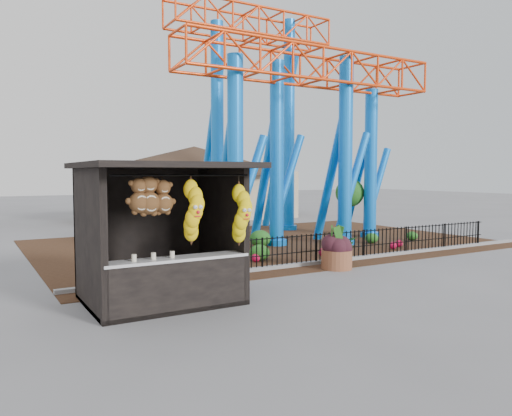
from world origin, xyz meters
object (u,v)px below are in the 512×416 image
prize_booth (164,235)px  potted_plant (343,252)px  roller_coaster (286,89)px  terracotta_planter (337,259)px

prize_booth → potted_plant: prize_booth is taller
prize_booth → roller_coaster: 11.98m
prize_booth → roller_coaster: bearing=42.0°
potted_plant → roller_coaster: bearing=54.0°
prize_booth → terracotta_planter: bearing=11.7°
prize_booth → potted_plant: (6.34, 1.46, -1.07)m
roller_coaster → potted_plant: 8.56m
prize_booth → roller_coaster: size_ratio=0.32×
roller_coaster → terracotta_planter: 8.94m
prize_booth → terracotta_planter: size_ratio=3.77×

